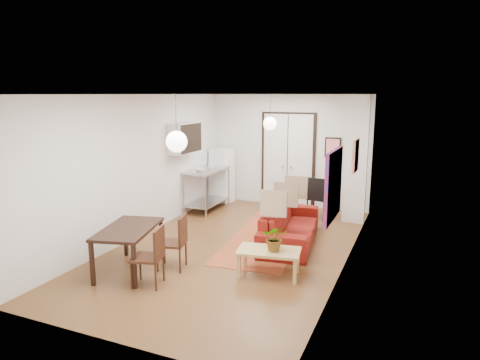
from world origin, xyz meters
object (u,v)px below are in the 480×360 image
at_px(coffee_table, 269,253).
at_px(dining_chair_far, 150,250).
at_px(dining_table, 129,232).
at_px(fridge, 222,175).
at_px(black_side_chair, 320,193).
at_px(dining_chair_near, 174,236).
at_px(sofa, 290,225).
at_px(kitchen_counter, 207,183).

bearing_deg(coffee_table, dining_chair_far, -148.99).
bearing_deg(dining_chair_far, dining_table, -127.76).
bearing_deg(coffee_table, dining_table, -162.22).
distance_m(fridge, dining_chair_far, 5.23).
height_order(coffee_table, black_side_chair, black_side_chair).
distance_m(coffee_table, dining_chair_near, 1.63).
bearing_deg(sofa, fridge, 39.42).
relative_size(dining_chair_far, black_side_chair, 0.92).
bearing_deg(coffee_table, dining_chair_near, -170.64).
bearing_deg(black_side_chair, coffee_table, 98.40).
bearing_deg(coffee_table, sofa, 95.06).
distance_m(dining_chair_near, black_side_chair, 4.22).
bearing_deg(dining_chair_far, dining_chair_near, 165.46).
xyz_separation_m(kitchen_counter, dining_chair_far, (1.17, -4.17, -0.17)).
height_order(sofa, dining_chair_near, dining_chair_near).
bearing_deg(kitchen_counter, coffee_table, -48.42).
bearing_deg(dining_chair_far, black_side_chair, 146.13).
bearing_deg(kitchen_counter, dining_table, -81.00).
distance_m(sofa, dining_chair_near, 2.45).
distance_m(sofa, fridge, 3.60).
xyz_separation_m(sofa, dining_chair_far, (-1.45, -2.67, 0.19)).
xyz_separation_m(sofa, dining_table, (-2.05, -2.41, 0.32)).
distance_m(dining_chair_near, dining_chair_far, 0.70).
height_order(sofa, coffee_table, sofa).
bearing_deg(fridge, dining_chair_near, -66.90).
relative_size(coffee_table, kitchen_counter, 0.78).
bearing_deg(black_side_chair, dining_chair_near, 76.05).
relative_size(dining_table, dining_chair_near, 1.62).
relative_size(coffee_table, dining_table, 0.72).
distance_m(sofa, black_side_chair, 1.96).
relative_size(sofa, dining_table, 1.57).
height_order(dining_chair_near, dining_chair_far, same).
distance_m(kitchen_counter, dining_table, 3.96).
relative_size(fridge, dining_chair_far, 1.57).
bearing_deg(dining_chair_far, fridge, 178.56).
distance_m(kitchen_counter, dining_chair_far, 4.34).
distance_m(kitchen_counter, fridge, 0.92).
distance_m(coffee_table, fridge, 4.99).
distance_m(fridge, dining_chair_near, 4.55).
xyz_separation_m(dining_table, dining_chair_far, (0.60, -0.26, -0.13)).
relative_size(sofa, dining_chair_far, 2.54).
relative_size(sofa, kitchen_counter, 1.71).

